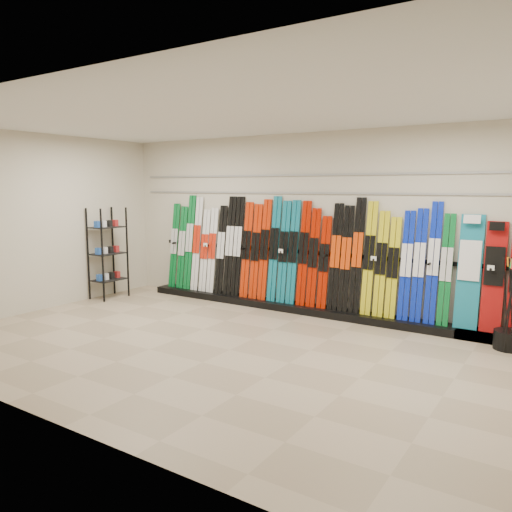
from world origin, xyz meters
The scene contains 12 objects.
floor centered at (0.00, 0.00, 0.00)m, with size 8.00×8.00×0.00m, color gray.
back_wall centered at (0.00, 2.50, 1.50)m, with size 8.00×8.00×0.00m, color beige.
left_wall centered at (-4.00, 0.00, 1.50)m, with size 5.00×5.00×0.00m, color beige.
ceiling centered at (0.00, 0.00, 3.00)m, with size 8.00×8.00×0.00m, color silver.
ski_rack_base centered at (0.22, 2.28, 0.06)m, with size 8.00×0.40×0.12m, color black.
skis centered at (-0.46, 2.35, 0.97)m, with size 5.37×0.26×1.82m.
snowboards centered at (2.73, 2.36, 0.87)m, with size 0.94×0.25×1.61m.
accessory_rack centered at (-3.75, 1.26, 0.86)m, with size 0.40×0.60×1.72m, color black.
pole_bin centered at (3.04, 2.00, 0.12)m, with size 0.37×0.37×0.25m, color black.
ski_poles centered at (3.04, 2.01, 0.61)m, with size 0.27×0.42×1.18m.
slatwall_rail_0 centered at (0.00, 2.48, 2.00)m, with size 7.60×0.02×0.03m, color gray.
slatwall_rail_1 centered at (0.00, 2.48, 2.30)m, with size 7.60×0.02×0.03m, color gray.
Camera 1 is at (3.69, -5.06, 2.11)m, focal length 35.00 mm.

